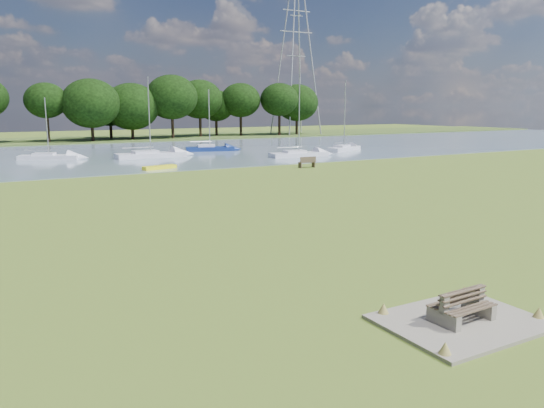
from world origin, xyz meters
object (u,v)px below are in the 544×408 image
riverbank_bench (307,162)px  sailboat_1 (298,153)px  kayak (160,167)px  sailboat_7 (150,153)px  sailboat_6 (344,147)px  sailboat_4 (48,156)px  pylon (296,29)px  sailboat_0 (209,147)px  bench_pair (462,307)px

riverbank_bench → sailboat_1: sailboat_1 is taller
kayak → sailboat_7: (2.48, 11.42, 0.31)m
sailboat_6 → sailboat_1: bearing=-179.7°
sailboat_4 → sailboat_1: bearing=1.0°
pylon → sailboat_1: pylon is taller
sailboat_0 → sailboat_1: bearing=-49.4°
sailboat_1 → sailboat_6: sailboat_6 is taller
riverbank_bench → pylon: bearing=61.1°
kayak → sailboat_4: bearing=102.5°
bench_pair → riverbank_bench: (16.38, 32.84, 0.06)m
riverbank_bench → sailboat_6: (14.45, 13.58, -0.00)m
sailboat_1 → sailboat_7: (-15.06, 7.49, 0.01)m
kayak → sailboat_6: 28.34m
riverbank_bench → kayak: riverbank_bench is taller
riverbank_bench → sailboat_1: (4.84, 9.35, -0.01)m
kayak → sailboat_6: size_ratio=0.37×
pylon → sailboat_4: 62.93m
pylon → sailboat_7: bearing=-139.8°
sailboat_4 → sailboat_7: 10.82m
riverbank_bench → sailboat_4: 28.77m
sailboat_1 → kayak: bearing=-163.4°
sailboat_4 → sailboat_6: (34.97, -6.58, 0.07)m
sailboat_1 → sailboat_6: (9.61, 4.23, 0.01)m
bench_pair → riverbank_bench: 36.70m
bench_pair → sailboat_1: 47.23m
sailboat_1 → pylon: bearing=62.6°
pylon → sailboat_1: bearing=-121.4°
sailboat_4 → sailboat_7: bearing=6.2°
kayak → sailboat_4: sailboat_4 is taller
sailboat_0 → sailboat_7: bearing=-137.1°
pylon → sailboat_6: 45.54m
bench_pair → kayak: 38.44m
sailboat_1 → sailboat_6: 10.49m
bench_pair → sailboat_7: (6.17, 49.68, 0.05)m
bench_pair → sailboat_7: sailboat_7 is taller
bench_pair → riverbank_bench: riverbank_bench is taller
sailboat_4 → sailboat_6: size_ratio=0.74×
kayak → sailboat_0: size_ratio=0.42×
riverbank_bench → pylon: pylon is taller
riverbank_bench → sailboat_4: size_ratio=0.26×
riverbank_bench → kayak: bearing=158.6°
riverbank_bench → sailboat_1: 10.53m
pylon → sailboat_1: (-25.50, -41.81, -20.23)m
pylon → kayak: bearing=-133.3°
riverbank_bench → sailboat_0: 21.70m
bench_pair → pylon: (46.73, 84.00, 20.27)m
sailboat_4 → bench_pair: bearing=-61.5°
bench_pair → sailboat_4: bearing=91.9°
kayak → sailboat_0: sailboat_0 is taller
sailboat_7 → riverbank_bench: bearing=-60.2°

